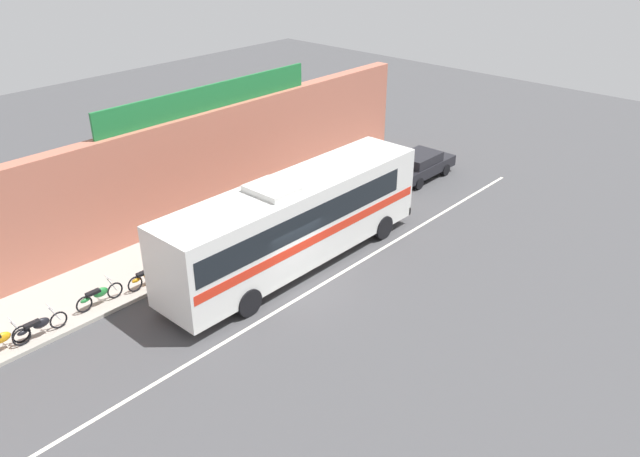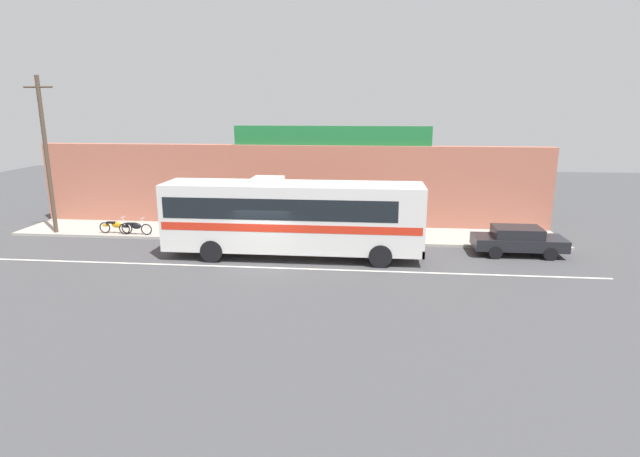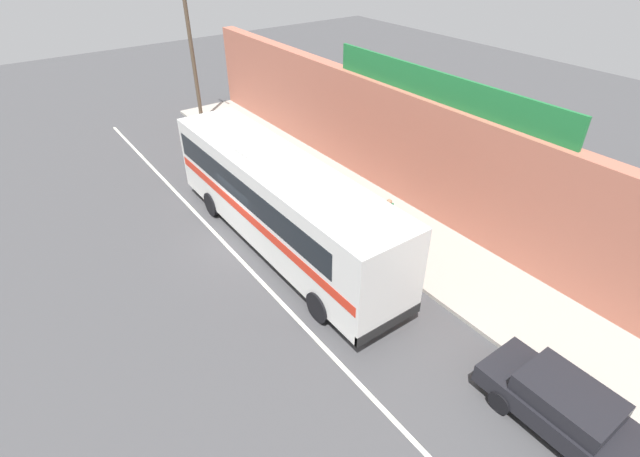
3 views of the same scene
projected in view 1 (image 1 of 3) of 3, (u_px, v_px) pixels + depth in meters
The scene contains 12 objects.
ground_plane at pixel (293, 285), 23.82m from camera, with size 70.00×70.00×0.00m, color #444447.
sidewalk_slab at pixel (206, 240), 26.90m from camera, with size 30.00×3.60×0.14m, color #A8A399.
storefront_facade at pixel (170, 176), 27.11m from camera, with size 30.00×0.70×4.80m, color #B26651.
storefront_billboard at pixel (210, 97), 27.42m from camera, with size 11.37×0.12×1.10m, color #1E7538.
road_center_stripe at pixel (308, 293), 23.34m from camera, with size 30.00×0.14×0.01m, color silver.
intercity_bus at pixel (294, 219), 24.21m from camera, with size 12.09×2.67×3.78m.
parked_car at pixel (420, 165), 32.81m from camera, with size 4.28×1.83×1.37m.
motorcycle_red at pixel (148, 275), 23.37m from camera, with size 1.83×0.56×0.94m.
motorcycle_black at pixel (39, 326), 20.56m from camera, with size 1.87×0.56×0.94m.
motorcycle_blue at pixel (99, 295), 22.20m from camera, with size 1.83×0.56×0.94m.
motorcycle_green at pixel (0, 341), 19.87m from camera, with size 1.90×0.56×0.94m.
pedestrian_near_shop at pixel (272, 198), 28.19m from camera, with size 0.30×0.48×1.67m.
Camera 1 is at (-14.25, -14.34, 12.82)m, focal length 35.34 mm.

